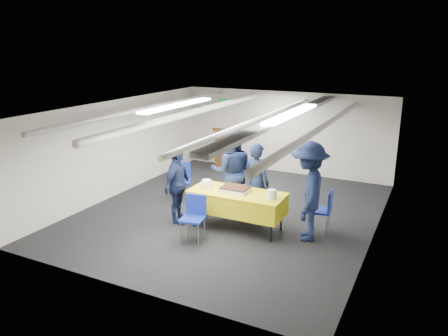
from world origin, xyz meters
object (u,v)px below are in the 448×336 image
at_px(chair_right, 324,207).
at_px(sailor_d, 308,191).
at_px(serving_table, 237,202).
at_px(podium, 227,148).
at_px(sailor_a, 257,182).
at_px(chair_left, 182,177).
at_px(chair_near, 194,213).
at_px(sailor_c, 177,185).
at_px(sailor_b, 232,172).
at_px(sheet_cake, 235,189).

relative_size(chair_right, sailor_d, 0.46).
height_order(serving_table, podium, podium).
xyz_separation_m(chair_right, sailor_a, (-1.44, 0.06, 0.29)).
relative_size(chair_left, sailor_d, 0.46).
bearing_deg(sailor_d, chair_left, -117.59).
distance_m(chair_near, chair_left, 2.33).
height_order(chair_near, sailor_a, sailor_a).
bearing_deg(sailor_a, sailor_c, 46.63).
xyz_separation_m(sailor_b, sailor_d, (1.81, -0.51, -0.00)).
bearing_deg(serving_table, chair_left, 151.99).
relative_size(chair_right, sailor_a, 0.53).
distance_m(chair_left, sailor_a, 2.12).
relative_size(serving_table, sailor_b, 1.01).
xyz_separation_m(chair_near, chair_left, (-1.42, 1.84, 0.00)).
height_order(chair_near, sailor_c, sailor_c).
bearing_deg(chair_left, sailor_b, -13.35).
xyz_separation_m(chair_left, sailor_c, (0.69, -1.26, 0.26)).
bearing_deg(sailor_c, sailor_d, -87.02).
height_order(sailor_a, sailor_c, sailor_a).
xyz_separation_m(chair_left, sailor_a, (2.07, -0.39, 0.29)).
bearing_deg(serving_table, sailor_a, 76.20).
bearing_deg(sailor_b, sailor_d, 139.24).
bearing_deg(sailor_a, sailor_b, 10.73).
height_order(chair_near, sailor_d, sailor_d).
bearing_deg(chair_right, chair_near, -146.23).
height_order(sheet_cake, sailor_a, sailor_a).
relative_size(chair_near, sailor_d, 0.46).
bearing_deg(sailor_d, sailor_b, -118.64).
relative_size(chair_left, sailor_b, 0.46).
relative_size(serving_table, chair_left, 2.18).
height_order(sheet_cake, chair_left, chair_left).
xyz_separation_m(chair_left, sailor_d, (3.29, -0.86, 0.41)).
bearing_deg(sailor_d, podium, -149.23).
bearing_deg(sailor_c, podium, 6.41).
distance_m(sheet_cake, sailor_b, 0.76).
bearing_deg(serving_table, podium, 118.90).
distance_m(serving_table, sailor_d, 1.44).
xyz_separation_m(sheet_cake, chair_left, (-1.86, 0.99, -0.29)).
bearing_deg(sailor_b, serving_table, 97.89).
bearing_deg(chair_right, chair_left, 172.75).
bearing_deg(sailor_c, sailor_b, -47.00).
xyz_separation_m(sailor_c, sailor_d, (2.60, 0.40, 0.15)).
xyz_separation_m(podium, chair_left, (0.17, -2.76, -0.08)).
bearing_deg(sheet_cake, podium, 118.51).
bearing_deg(sailor_c, sailor_a, -63.61).
relative_size(chair_right, sailor_b, 0.46).
bearing_deg(chair_left, podium, 93.59).
relative_size(chair_left, sailor_c, 0.55).
bearing_deg(sailor_d, sheet_cake, -97.63).
xyz_separation_m(podium, chair_right, (3.68, -3.21, -0.08)).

